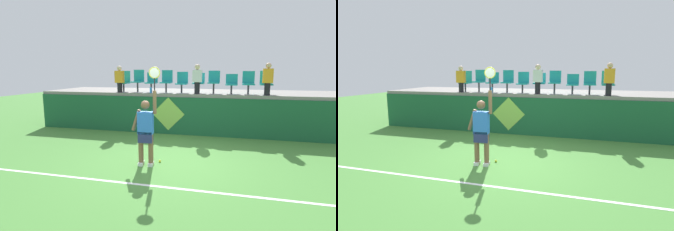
% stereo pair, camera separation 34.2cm
% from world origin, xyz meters
% --- Properties ---
extents(ground_plane, '(40.00, 40.00, 0.00)m').
position_xyz_m(ground_plane, '(0.00, 0.00, 0.00)').
color(ground_plane, '#478438').
extents(court_back_wall, '(12.54, 0.20, 1.43)m').
position_xyz_m(court_back_wall, '(0.00, 3.23, 0.72)').
color(court_back_wall, '#195633').
rests_on(court_back_wall, ground_plane).
extents(spectator_platform, '(12.54, 3.13, 0.12)m').
position_xyz_m(spectator_platform, '(0.00, 4.75, 1.49)').
color(spectator_platform, gray).
rests_on(spectator_platform, court_back_wall).
extents(court_baseline_stripe, '(11.29, 0.08, 0.01)m').
position_xyz_m(court_baseline_stripe, '(0.00, -1.48, 0.00)').
color(court_baseline_stripe, white).
rests_on(court_baseline_stripe, ground_plane).
extents(tennis_player, '(0.75, 0.29, 2.50)m').
position_xyz_m(tennis_player, '(-0.43, -0.32, 0.94)').
color(tennis_player, white).
rests_on(tennis_player, ground_plane).
extents(tennis_ball, '(0.07, 0.07, 0.07)m').
position_xyz_m(tennis_ball, '(-0.15, -0.03, 0.03)').
color(tennis_ball, '#D1E533').
rests_on(tennis_ball, ground_plane).
extents(water_bottle, '(0.08, 0.08, 0.23)m').
position_xyz_m(water_bottle, '(-1.47, 3.33, 1.67)').
color(water_bottle, '#338CE5').
rests_on(water_bottle, spectator_platform).
extents(stadium_chair_0, '(0.44, 0.42, 0.86)m').
position_xyz_m(stadium_chair_0, '(-2.79, 3.85, 2.01)').
color(stadium_chair_0, '#38383D').
rests_on(stadium_chair_0, spectator_platform).
extents(stadium_chair_1, '(0.44, 0.42, 0.91)m').
position_xyz_m(stadium_chair_1, '(-2.17, 3.85, 2.05)').
color(stadium_chair_1, '#38383D').
rests_on(stadium_chair_1, spectator_platform).
extents(stadium_chair_2, '(0.44, 0.42, 0.80)m').
position_xyz_m(stadium_chair_2, '(-1.59, 3.84, 2.00)').
color(stadium_chair_2, '#38383D').
rests_on(stadium_chair_2, spectator_platform).
extents(stadium_chair_3, '(0.44, 0.42, 0.89)m').
position_xyz_m(stadium_chair_3, '(-0.96, 3.85, 2.04)').
color(stadium_chair_3, '#38383D').
rests_on(stadium_chair_3, spectator_platform).
extents(stadium_chair_4, '(0.44, 0.42, 0.82)m').
position_xyz_m(stadium_chair_4, '(-0.33, 3.85, 1.99)').
color(stadium_chair_4, '#38383D').
rests_on(stadium_chair_4, spectator_platform).
extents(stadium_chair_5, '(0.44, 0.42, 0.78)m').
position_xyz_m(stadium_chair_5, '(0.33, 3.84, 1.99)').
color(stadium_chair_5, '#38383D').
rests_on(stadium_chair_5, spectator_platform).
extents(stadium_chair_6, '(0.44, 0.42, 0.87)m').
position_xyz_m(stadium_chair_6, '(0.92, 3.85, 2.04)').
color(stadium_chair_6, '#38383D').
rests_on(stadium_chair_6, spectator_platform).
extents(stadium_chair_7, '(0.44, 0.42, 0.74)m').
position_xyz_m(stadium_chair_7, '(1.59, 3.84, 1.96)').
color(stadium_chair_7, '#38383D').
rests_on(stadium_chair_7, spectator_platform).
extents(stadium_chair_8, '(0.44, 0.42, 0.85)m').
position_xyz_m(stadium_chair_8, '(2.20, 3.85, 2.01)').
color(stadium_chair_8, '#38383D').
rests_on(stadium_chair_8, spectator_platform).
extents(stadium_chair_9, '(0.44, 0.42, 0.86)m').
position_xyz_m(stadium_chair_9, '(2.82, 3.85, 2.01)').
color(stadium_chair_9, '#38383D').
rests_on(stadium_chair_9, spectator_platform).
extents(spectator_0, '(0.34, 0.20, 1.14)m').
position_xyz_m(spectator_0, '(2.82, 3.41, 2.15)').
color(spectator_0, black).
rests_on(spectator_0, spectator_platform).
extents(spectator_1, '(0.34, 0.20, 1.06)m').
position_xyz_m(spectator_1, '(-2.79, 3.38, 2.10)').
color(spectator_1, black).
rests_on(spectator_1, spectator_platform).
extents(spectator_2, '(0.34, 0.21, 1.11)m').
position_xyz_m(spectator_2, '(0.33, 3.43, 2.14)').
color(spectator_2, black).
rests_on(spectator_2, spectator_platform).
extents(wall_signage_mount, '(1.27, 0.01, 1.42)m').
position_xyz_m(wall_signage_mount, '(-0.71, 3.13, 0.00)').
color(wall_signage_mount, '#195633').
rests_on(wall_signage_mount, ground_plane).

